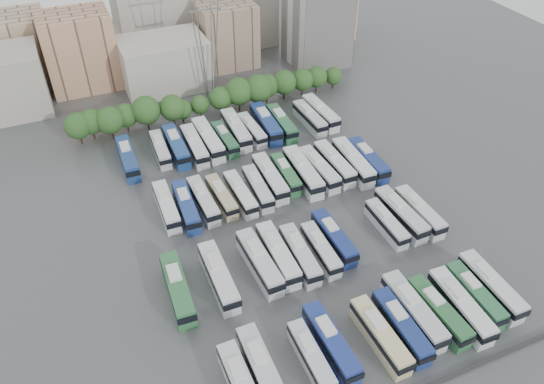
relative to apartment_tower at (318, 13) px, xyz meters
name	(u,v)px	position (x,y,z in m)	size (l,w,h in m)	color
ground	(291,232)	(-34.00, -58.00, -13.00)	(220.00, 220.00, 0.00)	#424447
tree_line	(207,99)	(-35.12, -15.96, -8.70)	(64.79, 7.54, 8.07)	black
city_buildings	(146,38)	(-41.46, 13.86, -5.13)	(102.00, 35.00, 20.00)	#9E998E
apartment_tower	(318,13)	(0.00, 0.00, 0.00)	(14.00, 14.00, 26.00)	silver
electricity_pylon	(205,21)	(-32.00, -8.00, 5.66)	(9.00, 6.91, 33.83)	slate
bus_r0_s2	(262,370)	(-49.05, -81.58, -11.04)	(2.98, 12.80, 4.00)	silver
bus_r0_s4	(311,357)	(-42.36, -82.12, -11.34)	(2.49, 10.82, 3.38)	silver
bus_r0_s5	(331,343)	(-39.05, -81.32, -11.10)	(2.84, 12.36, 3.87)	navy
bus_r0_s7	(380,335)	(-32.37, -82.92, -11.13)	(2.79, 12.16, 3.80)	beige
bus_r0_s8	(401,326)	(-28.91, -82.77, -11.15)	(2.89, 12.09, 3.78)	navy
bus_r0_s9	(413,311)	(-25.91, -81.27, -11.00)	(2.93, 13.02, 4.08)	silver
bus_r0_s10	(438,312)	(-22.64, -82.70, -11.15)	(2.97, 12.06, 3.76)	#2C683A
bus_r0_s11	(460,306)	(-19.22, -83.18, -11.03)	(3.34, 12.90, 4.01)	silver
bus_r0_s12	(475,295)	(-15.87, -82.24, -11.22)	(2.87, 11.60, 3.62)	#2E6C42
bus_r0_s13	(491,286)	(-12.66, -81.93, -11.06)	(2.97, 12.62, 3.94)	silver
bus_r1_s0	(178,289)	(-55.36, -64.24, -11.02)	(3.44, 13.01, 4.04)	#2F6E3E
bus_r1_s2	(219,277)	(-49.05, -64.39, -11.01)	(3.02, 12.98, 4.06)	silver
bus_r1_s4	(259,262)	(-42.29, -64.04, -11.01)	(3.20, 13.02, 4.06)	silver
bus_r1_s5	(278,254)	(-39.00, -63.66, -11.02)	(3.09, 12.90, 4.03)	white
bus_r1_s6	(300,255)	(-35.77, -64.93, -11.15)	(3.18, 12.11, 3.77)	silver
bus_r1_s7	(321,249)	(-32.16, -65.08, -11.30)	(2.72, 11.09, 3.46)	silver
bus_r1_s8	(334,238)	(-29.00, -63.62, -11.19)	(2.62, 11.79, 3.70)	navy
bus_r1_s11	(387,223)	(-19.09, -63.92, -11.34)	(2.46, 10.80, 3.38)	silver
bus_r1_s12	(401,214)	(-15.76, -63.11, -11.05)	(3.14, 12.74, 3.97)	silver
bus_r1_s13	(419,212)	(-12.39, -63.78, -11.16)	(2.68, 11.99, 3.76)	silver
bus_r2_s1	(167,206)	(-52.10, -45.10, -11.17)	(2.91, 11.92, 3.72)	silver
bus_r2_s2	(186,206)	(-48.98, -46.53, -11.14)	(3.24, 12.16, 3.78)	navy
bus_r2_s3	(203,200)	(-45.71, -46.09, -11.19)	(2.84, 11.78, 3.68)	silver
bus_r2_s4	(222,196)	(-42.34, -46.16, -11.33)	(2.86, 10.96, 3.41)	tan
bus_r2_s5	(240,194)	(-39.01, -46.91, -11.24)	(2.70, 11.49, 3.59)	white
bus_r2_s6	(258,188)	(-35.53, -46.61, -11.25)	(3.00, 11.48, 3.57)	silver
bus_r2_s7	(270,178)	(-32.35, -44.90, -11.03)	(3.17, 12.87, 4.01)	silver
bus_r2_s8	(286,174)	(-29.02, -44.65, -11.31)	(2.96, 11.08, 3.44)	#307041
bus_r2_s9	(303,172)	(-25.98, -45.77, -10.91)	(3.46, 13.69, 4.26)	silver
bus_r2_s10	(319,169)	(-22.67, -45.97, -11.08)	(3.17, 12.58, 3.92)	silver
bus_r2_s11	(334,163)	(-19.12, -45.54, -11.05)	(2.88, 12.68, 3.97)	silver
bus_r2_s12	(353,162)	(-15.64, -46.65, -10.94)	(3.45, 13.45, 4.19)	white
bus_r2_s13	(368,160)	(-12.53, -47.04, -11.07)	(3.05, 12.58, 3.92)	navy
bus_r3_s0	(128,158)	(-55.47, -28.02, -11.05)	(3.06, 12.71, 3.97)	navy
bus_r3_s2	(160,149)	(-48.77, -27.13, -11.31)	(2.85, 11.08, 3.45)	silver
bus_r3_s3	(176,146)	(-45.63, -27.65, -11.02)	(2.98, 12.90, 4.04)	navy
bus_r3_s4	(195,146)	(-42.17, -29.03, -11.05)	(3.00, 12.69, 3.97)	silver
bus_r3_s5	(208,139)	(-39.01, -28.08, -10.91)	(3.15, 13.63, 4.26)	silver
bus_r3_s6	(225,139)	(-35.61, -28.72, -11.32)	(2.69, 10.99, 3.43)	#2A6340
bus_r3_s7	(236,129)	(-32.40, -26.72, -10.97)	(3.33, 13.28, 4.14)	silver
bus_r3_s8	(252,130)	(-29.20, -27.67, -11.30)	(2.79, 11.14, 3.47)	silver
bus_r3_s9	(266,123)	(-25.70, -27.06, -10.92)	(3.63, 13.61, 4.23)	navy
bus_r3_s10	(282,123)	(-22.44, -27.94, -11.10)	(3.16, 12.45, 3.88)	#2E6B42
bus_r3_s12	(310,118)	(-15.90, -28.34, -11.17)	(2.93, 11.98, 3.74)	silver
bus_r3_s13	(320,112)	(-12.77, -27.42, -11.03)	(3.36, 12.88, 4.01)	white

